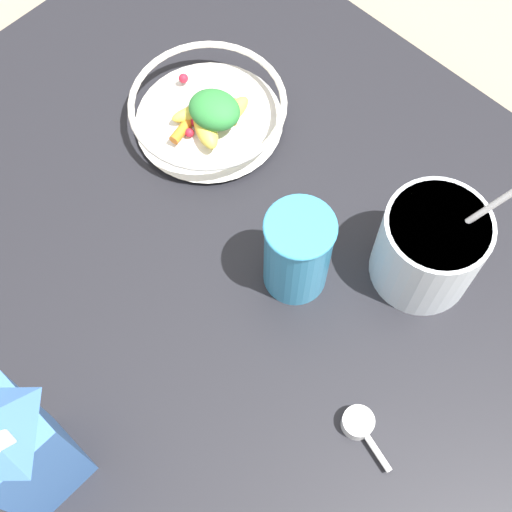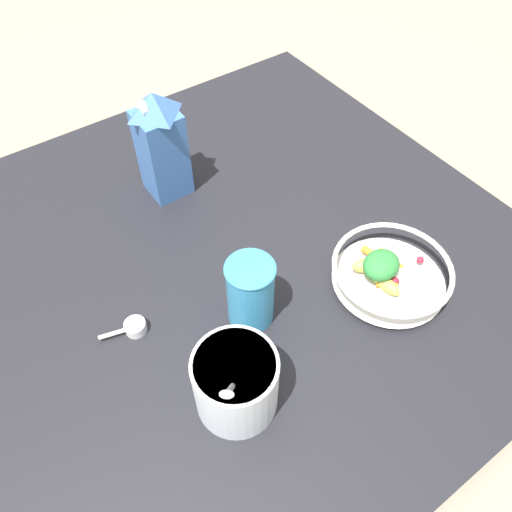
{
  "view_description": "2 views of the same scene",
  "coord_description": "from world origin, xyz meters",
  "px_view_note": "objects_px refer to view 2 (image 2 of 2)",
  "views": [
    {
      "loc": [
        -0.17,
        -0.29,
        0.91
      ],
      "look_at": [
        0.11,
        -0.03,
        0.11
      ],
      "focal_mm": 50.0,
      "sensor_mm": 36.0,
      "label": 1
    },
    {
      "loc": [
        0.56,
        -0.34,
        0.83
      ],
      "look_at": [
        0.07,
        0.01,
        0.09
      ],
      "focal_mm": 35.0,
      "sensor_mm": 36.0,
      "label": 2
    }
  ],
  "objects_px": {
    "yogurt_tub": "(236,381)",
    "drinking_cup": "(250,292)",
    "milk_carton": "(161,145)",
    "fruit_bowl": "(390,272)"
  },
  "relations": [
    {
      "from": "yogurt_tub",
      "to": "drinking_cup",
      "type": "bearing_deg",
      "value": 137.61
    },
    {
      "from": "milk_carton",
      "to": "yogurt_tub",
      "type": "distance_m",
      "value": 0.54
    },
    {
      "from": "milk_carton",
      "to": "drinking_cup",
      "type": "relative_size",
      "value": 1.73
    },
    {
      "from": "drinking_cup",
      "to": "fruit_bowl",
      "type": "bearing_deg",
      "value": 70.3
    },
    {
      "from": "fruit_bowl",
      "to": "drinking_cup",
      "type": "bearing_deg",
      "value": -109.7
    },
    {
      "from": "milk_carton",
      "to": "drinking_cup",
      "type": "bearing_deg",
      "value": -5.86
    },
    {
      "from": "fruit_bowl",
      "to": "milk_carton",
      "type": "xyz_separation_m",
      "value": [
        -0.48,
        -0.22,
        0.09
      ]
    },
    {
      "from": "fruit_bowl",
      "to": "yogurt_tub",
      "type": "xyz_separation_m",
      "value": [
        0.03,
        -0.37,
        0.04
      ]
    },
    {
      "from": "fruit_bowl",
      "to": "drinking_cup",
      "type": "xyz_separation_m",
      "value": [
        -0.09,
        -0.26,
        0.04
      ]
    },
    {
      "from": "fruit_bowl",
      "to": "yogurt_tub",
      "type": "height_order",
      "value": "yogurt_tub"
    }
  ]
}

